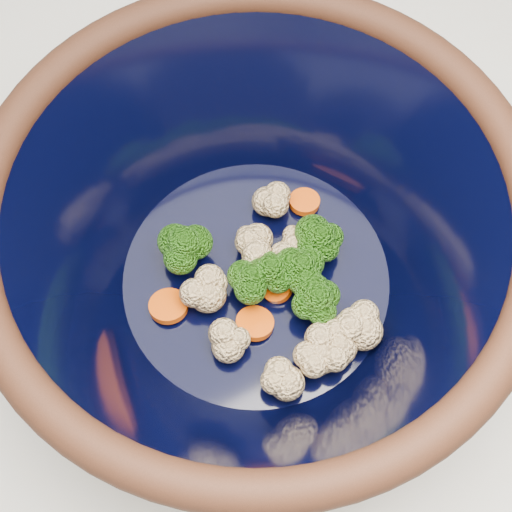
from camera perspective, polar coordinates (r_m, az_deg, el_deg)
The scene contains 4 objects.
ground at distance 1.52m, azimuth -0.87°, elevation -12.57°, with size 3.00×3.00×0.00m, color #9E7A54.
counter at distance 1.08m, azimuth -1.20°, elevation -7.38°, with size 1.20×1.20×0.90m, color silver.
mixing_bowl at distance 0.54m, azimuth -0.00°, elevation 0.77°, with size 0.47×0.47×0.17m.
vegetable_pile at distance 0.57m, azimuth 1.57°, elevation -2.11°, with size 0.17×0.17×0.05m.
Camera 1 is at (-0.13, -0.30, 1.48)m, focal length 50.00 mm.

